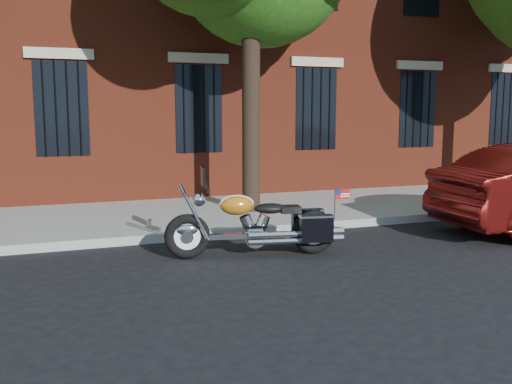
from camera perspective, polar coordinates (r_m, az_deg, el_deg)
name	(u,v)px	position (r m, az deg, el deg)	size (l,w,h in m)	color
ground	(285,253)	(8.80, 2.89, -6.08)	(120.00, 120.00, 0.00)	black
curb	(254,230)	(10.04, -0.22, -3.86)	(40.00, 0.16, 0.15)	gray
sidewalk	(223,213)	(11.79, -3.37, -2.08)	(40.00, 3.60, 0.15)	gray
motorcycle	(261,226)	(8.48, 0.47, -3.43)	(2.60, 1.08, 1.36)	black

